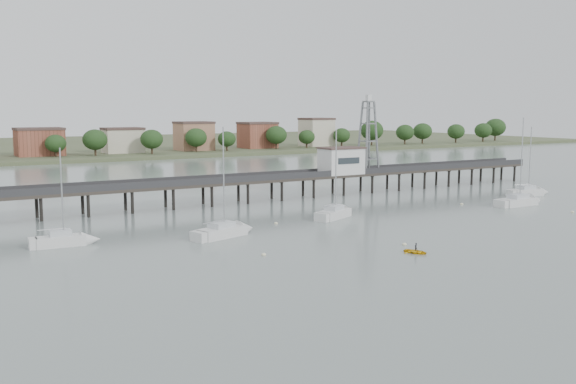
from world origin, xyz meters
name	(u,v)px	position (x,y,z in m)	size (l,w,h in m)	color
ground_plane	(489,282)	(0.00, 0.00, 0.00)	(500.00, 500.00, 0.00)	gray
pier	(225,183)	(0.00, 60.00, 3.79)	(150.00, 5.00, 5.50)	#2D2823
pier_building	(341,161)	(25.00, 60.00, 6.67)	(8.40, 5.40, 5.30)	silver
lattice_tower	(368,137)	(31.50, 60.00, 11.10)	(3.20, 3.20, 15.50)	slate
sailboat_d	(524,201)	(44.63, 32.16, 0.63)	(9.97, 3.03, 16.24)	silver
sailboat_e	(532,192)	(56.18, 39.67, 0.64)	(8.85, 3.98, 14.09)	silver
sailboat_b	(71,240)	(-31.33, 38.31, 0.64)	(7.79, 2.67, 12.73)	silver
sailboat_c	(339,213)	(9.26, 38.47, 0.64)	(8.99, 6.00, 14.38)	silver
sailboat_f	(231,231)	(-11.59, 33.87, 0.63)	(9.74, 5.48, 15.34)	silver
yellow_dinghy	(416,253)	(2.39, 13.19, 0.00)	(2.05, 0.59, 2.87)	yellow
dinghy_occupant	(416,253)	(2.39, 13.19, 0.00)	(0.36, 0.98, 0.23)	black
mooring_buoys	(358,228)	(6.13, 29.25, 0.08)	(76.65, 21.44, 0.39)	#F2EBBC
far_shore	(42,147)	(0.36, 239.58, 0.95)	(500.00, 170.00, 10.40)	#475133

